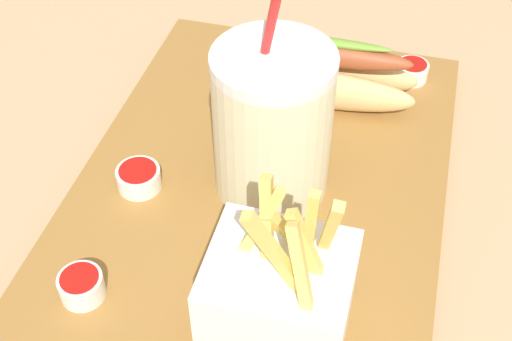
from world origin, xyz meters
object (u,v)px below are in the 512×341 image
Objects in this scene: soda_cup at (272,125)px; fries_basket at (279,299)px; ketchup_cup_2 at (81,285)px; ketchup_cup_3 at (412,70)px; hot_dog_1 at (320,74)px; ketchup_cup_1 at (139,177)px.

soda_cup is 1.38× the size of fries_basket.
ketchup_cup_2 is 1.04× the size of ketchup_cup_3.
fries_basket reaches higher than ketchup_cup_3.
hot_dog_1 is 5.86× the size of ketchup_cup_3.
fries_basket is at bearing 5.37° from hot_dog_1.
soda_cup is at bearing -6.68° from hot_dog_1.
ketchup_cup_3 is at bearing 169.51° from fries_basket.
fries_basket is (0.14, 0.04, -0.02)m from soda_cup.
hot_dog_1 reaches higher than ketchup_cup_3.
fries_basket is 0.82× the size of hot_dog_1.
ketchup_cup_2 reaches higher than ketchup_cup_1.
hot_dog_1 is at bearing 142.82° from ketchup_cup_1.
ketchup_cup_1 is at bearing -126.85° from fries_basket.
ketchup_cup_3 is (-0.18, 0.10, -0.06)m from soda_cup.
soda_cup is at bearing 106.77° from ketchup_cup_1.
ketchup_cup_1 is (-0.11, -0.15, -0.03)m from fries_basket.
fries_basket reaches higher than ketchup_cup_2.
ketchup_cup_2 reaches higher than ketchup_cup_3.
soda_cup reaches higher than ketchup_cup_3.
ketchup_cup_2 is at bearing -32.32° from ketchup_cup_3.
hot_dog_1 is (-0.13, 0.02, -0.04)m from soda_cup.
fries_basket is 4.61× the size of ketchup_cup_2.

